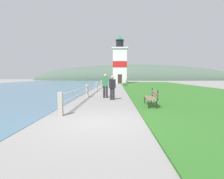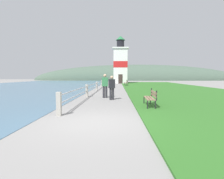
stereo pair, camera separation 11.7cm
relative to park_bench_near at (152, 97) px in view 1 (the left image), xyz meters
The scene contains 10 objects.
ground_plane 4.12m from the park_bench_near, 128.85° to the right, with size 160.00×160.00×0.00m, color gray.
grass_verge 13.78m from the park_bench_near, 68.08° to the left, with size 12.00×47.88×0.06m.
water_strip 21.09m from the park_bench_near, 142.70° to the left, with size 24.00×76.61×0.01m.
seawall_railing 11.65m from the park_bench_near, 110.97° to the left, with size 0.18×26.31×0.98m.
park_bench_near is the anchor object (origin of this frame).
park_bench_midway 20.67m from the park_bench_near, 90.76° to the left, with size 0.54×2.00×0.94m.
lighthouse 30.08m from the park_bench_near, 92.16° to the left, with size 3.44×3.44×10.41m.
person_strolling 4.67m from the park_bench_near, 125.45° to the left, with size 0.44×0.25×1.79m.
person_by_railing 3.46m from the park_bench_near, 128.81° to the left, with size 0.46×0.37×1.66m.
distant_hillside 58.99m from the park_bench_near, 84.71° to the left, with size 80.00×16.00×12.00m.
Camera 1 is at (0.68, -6.02, 1.63)m, focal length 28.00 mm.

